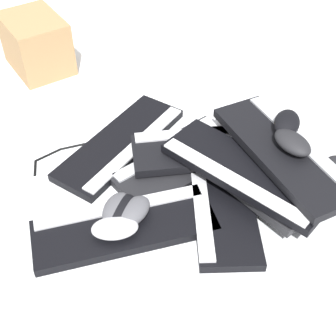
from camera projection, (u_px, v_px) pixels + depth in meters
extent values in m
plane|color=white|center=(132.00, 191.00, 1.23)|extent=(3.20, 3.20, 0.00)
cube|color=black|center=(190.00, 160.00, 1.30)|extent=(0.46, 0.26, 0.02)
cube|color=#B2B5BA|center=(177.00, 146.00, 1.32)|extent=(0.41, 0.15, 0.01)
cube|color=black|center=(121.00, 143.00, 1.35)|extent=(0.45, 0.17, 0.02)
cube|color=silver|center=(136.00, 146.00, 1.32)|extent=(0.42, 0.05, 0.01)
cube|color=black|center=(125.00, 228.00, 1.13)|extent=(0.44, 0.39, 0.02)
cube|color=silver|center=(120.00, 207.00, 1.16)|extent=(0.35, 0.29, 0.01)
cube|color=black|center=(222.00, 197.00, 1.20)|extent=(0.44, 0.39, 0.02)
cube|color=silver|center=(200.00, 193.00, 1.19)|extent=(0.35, 0.28, 0.01)
cube|color=#232326|center=(241.00, 170.00, 1.23)|extent=(0.26, 0.46, 0.02)
cube|color=silver|center=(257.00, 156.00, 1.25)|extent=(0.14, 0.41, 0.01)
cube|color=black|center=(212.00, 149.00, 1.29)|extent=(0.41, 0.42, 0.02)
cube|color=silver|center=(209.00, 132.00, 1.32)|extent=(0.31, 0.33, 0.01)
cube|color=black|center=(245.00, 172.00, 1.18)|extent=(0.19, 0.45, 0.02)
cube|color=silver|center=(233.00, 179.00, 1.14)|extent=(0.08, 0.42, 0.01)
cube|color=black|center=(282.00, 152.00, 1.19)|extent=(0.34, 0.46, 0.02)
cube|color=#B2B5BA|center=(301.00, 141.00, 1.20)|extent=(0.23, 0.39, 0.01)
ellipsoid|color=#4C4C51|center=(133.00, 212.00, 1.12)|extent=(0.11, 0.07, 0.04)
ellipsoid|color=black|center=(287.00, 123.00, 1.22)|extent=(0.12, 0.10, 0.04)
ellipsoid|color=black|center=(293.00, 143.00, 1.16)|extent=(0.10, 0.13, 0.04)
ellipsoid|color=#4C4C51|center=(117.00, 210.00, 1.12)|extent=(0.13, 0.11, 0.04)
ellipsoid|color=#B7B7BC|center=(115.00, 228.00, 1.08)|extent=(0.12, 0.13, 0.04)
ellipsoid|color=black|center=(236.00, 119.00, 1.42)|extent=(0.09, 0.12, 0.04)
ellipsoid|color=black|center=(121.00, 211.00, 1.12)|extent=(0.12, 0.09, 0.04)
cylinder|color=black|center=(110.00, 229.00, 1.14)|extent=(0.12, 0.02, 0.01)
cylinder|color=black|center=(130.00, 203.00, 1.20)|extent=(0.08, 0.04, 0.01)
cylinder|color=black|center=(132.00, 180.00, 1.26)|extent=(0.07, 0.06, 0.01)
cylinder|color=black|center=(123.00, 157.00, 1.32)|extent=(0.06, 0.11, 0.01)
cylinder|color=black|center=(100.00, 144.00, 1.36)|extent=(0.05, 0.08, 0.01)
cylinder|color=black|center=(73.00, 146.00, 1.36)|extent=(0.07, 0.05, 0.01)
cylinder|color=black|center=(48.00, 154.00, 1.33)|extent=(0.08, 0.03, 0.01)
cylinder|color=black|center=(35.00, 167.00, 1.29)|extent=(0.05, 0.05, 0.01)
sphere|color=black|center=(92.00, 244.00, 1.10)|extent=(0.01, 0.01, 0.01)
sphere|color=black|center=(127.00, 215.00, 1.17)|extent=(0.01, 0.01, 0.01)
sphere|color=black|center=(133.00, 192.00, 1.23)|extent=(0.01, 0.01, 0.01)
sphere|color=black|center=(132.00, 169.00, 1.29)|extent=(0.01, 0.01, 0.01)
sphere|color=black|center=(114.00, 145.00, 1.36)|extent=(0.01, 0.01, 0.01)
sphere|color=black|center=(86.00, 143.00, 1.37)|extent=(0.01, 0.01, 0.01)
sphere|color=black|center=(60.00, 148.00, 1.35)|extent=(0.01, 0.01, 0.01)
sphere|color=black|center=(35.00, 160.00, 1.31)|extent=(0.01, 0.01, 0.01)
sphere|color=black|center=(35.00, 174.00, 1.27)|extent=(0.01, 0.01, 0.01)
cube|color=#9E774C|center=(36.00, 44.00, 1.61)|extent=(0.25, 0.29, 0.18)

